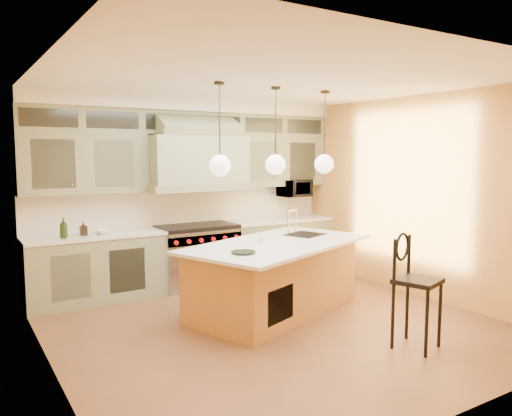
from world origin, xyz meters
TOP-DOWN VIEW (x-y plane):
  - floor at (0.00, 0.00)m, footprint 5.00×5.00m
  - ceiling at (0.00, 0.00)m, footprint 5.00×5.00m
  - wall_back at (0.00, 2.50)m, footprint 5.00×0.00m
  - wall_front at (0.00, -2.50)m, footprint 5.00×0.00m
  - wall_left at (-2.50, 0.00)m, footprint 0.00×5.00m
  - wall_right at (2.50, 0.00)m, footprint 0.00×5.00m
  - back_cabinetry at (0.00, 2.23)m, footprint 5.00×0.77m
  - range at (0.00, 2.14)m, footprint 1.20×0.74m
  - kitchen_island at (0.33, 0.45)m, footprint 2.93×2.20m
  - counter_stool at (0.88, -1.36)m, footprint 0.54×0.54m
  - microwave at (1.95, 2.25)m, footprint 0.54×0.37m
  - oil_bottle_a at (-1.98, 2.08)m, footprint 0.11×0.11m
  - oil_bottle_b at (-1.70, 2.15)m, footprint 0.10×0.10m
  - fruit_bowl at (-1.42, 2.15)m, footprint 0.26×0.26m
  - cup at (0.10, 0.43)m, footprint 0.11×0.11m
  - pendant_left at (-0.48, 0.45)m, footprint 0.26×0.26m
  - pendant_center at (0.32, 0.45)m, footprint 0.26×0.26m
  - pendant_right at (1.12, 0.45)m, footprint 0.26×0.26m

SIDE VIEW (x-z plane):
  - floor at x=0.00m, z-range 0.00..0.00m
  - kitchen_island at x=0.33m, z-range -0.20..1.15m
  - range at x=0.00m, z-range 0.01..0.97m
  - counter_stool at x=0.88m, z-range 0.09..1.32m
  - cup at x=0.10m, z-range 0.92..1.02m
  - fruit_bowl at x=-1.42m, z-range 0.94..1.00m
  - oil_bottle_b at x=-1.70m, z-range 0.94..1.13m
  - oil_bottle_a at x=-1.98m, z-range 0.94..1.21m
  - back_cabinetry at x=0.00m, z-range -0.02..2.88m
  - microwave at x=1.95m, z-range 1.30..1.60m
  - wall_back at x=0.00m, z-range -1.05..3.95m
  - wall_front at x=0.00m, z-range -1.05..3.95m
  - wall_left at x=-2.50m, z-range -1.05..3.95m
  - wall_right at x=2.50m, z-range -1.05..3.95m
  - pendant_left at x=-0.48m, z-range 1.39..2.50m
  - pendant_center at x=0.32m, z-range 1.39..2.50m
  - pendant_right at x=1.12m, z-range 1.39..2.50m
  - ceiling at x=0.00m, z-range 2.90..2.90m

